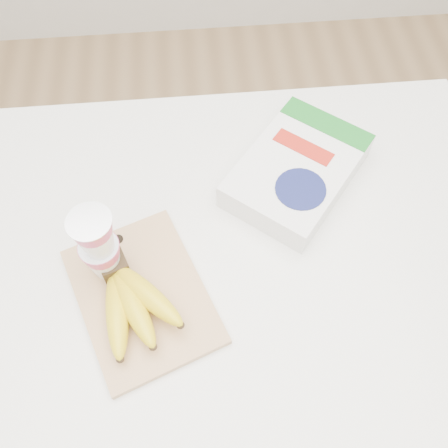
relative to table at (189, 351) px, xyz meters
name	(u,v)px	position (x,y,z in m)	size (l,w,h in m)	color
room	(149,159)	(0.00, 0.00, 0.84)	(4.00, 4.00, 4.00)	tan
table	(189,351)	(0.00, 0.00, 0.00)	(1.35, 0.90, 1.01)	white
cutting_board	(142,296)	(-0.06, -0.05, 0.51)	(0.22, 0.29, 0.01)	tan
bananas	(131,301)	(-0.07, -0.07, 0.55)	(0.16, 0.21, 0.06)	#382816
yogurt_stack	(98,245)	(-0.11, 0.01, 0.61)	(0.08, 0.08, 0.17)	white
cereal_box	(297,170)	(0.26, 0.19, 0.54)	(0.34, 0.35, 0.06)	silver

